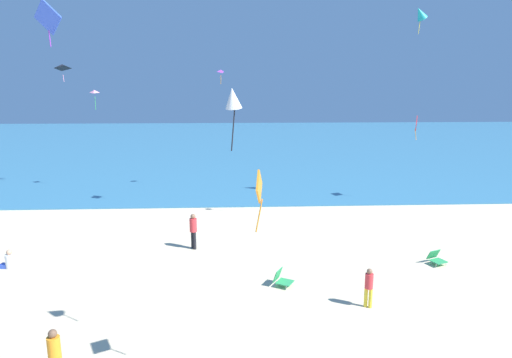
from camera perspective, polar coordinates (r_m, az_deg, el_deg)
name	(u,v)px	position (r m, az deg, el deg)	size (l,w,h in m)	color
ground_plane	(255,268)	(18.34, -0.17, -11.42)	(120.00, 120.00, 0.00)	beige
ocean_water	(241,143)	(56.38, -1.94, 4.66)	(120.00, 60.00, 0.05)	teal
beach_chair_mid_beach	(282,279)	(16.78, 3.32, -12.75)	(0.85, 0.81, 0.63)	#2D9956
beach_chair_near_camera	(436,258)	(20.06, 22.25, -9.43)	(0.77, 0.82, 0.58)	#2D9956
person_0	(55,354)	(12.54, -24.58, -19.89)	(0.42, 0.42, 1.56)	green
person_1	(193,229)	(20.23, -8.11, -6.38)	(0.45, 0.45, 1.64)	black
person_5	(9,261)	(20.81, -29.26, -9.25)	(0.66, 0.42, 0.79)	white
person_7	(369,285)	(15.53, 14.38, -13.14)	(0.37, 0.37, 1.38)	yellow
kite_orange	(259,188)	(9.55, 0.41, -1.21)	(0.19, 0.75, 1.42)	orange
kite_teal	(420,13)	(28.34, 20.47, 19.42)	(1.02, 0.85, 1.57)	#1EADAD
kite_purple	(221,71)	(30.01, -4.55, 13.73)	(0.53, 0.51, 0.99)	purple
kite_pink	(94,92)	(32.10, -20.16, 10.55)	(0.52, 0.40, 1.35)	pink
kite_white	(233,99)	(10.50, -3.01, 10.33)	(0.61, 0.61, 1.50)	white
kite_red	(416,124)	(28.87, 20.02, 6.73)	(0.39, 0.88, 1.50)	red
kite_blue	(48,18)	(13.91, -25.31, 18.33)	(0.89, 0.42, 1.22)	blue
kite_black	(62,66)	(33.41, -23.75, 13.17)	(1.08, 1.02, 1.28)	black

